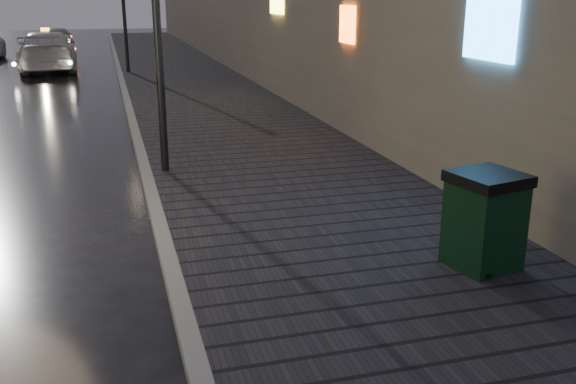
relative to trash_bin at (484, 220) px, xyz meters
name	(u,v)px	position (x,y,z in m)	size (l,w,h in m)	color
ground	(23,369)	(-5.04, -0.62, -0.73)	(120.00, 120.00, 0.00)	black
sidewalk	(181,75)	(-1.14, 20.38, -0.66)	(4.60, 58.00, 0.15)	black
curb	(121,77)	(-3.54, 20.38, -0.66)	(0.20, 58.00, 0.15)	slate
trash_bin	(484,220)	(0.00, 0.00, 0.00)	(0.89, 0.89, 1.14)	black
taxi_mid	(47,51)	(-6.45, 23.97, 0.12)	(2.38, 5.84, 1.70)	silver
car_far	(57,39)	(-6.66, 34.63, -0.02)	(1.68, 4.19, 1.43)	#9A99A1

